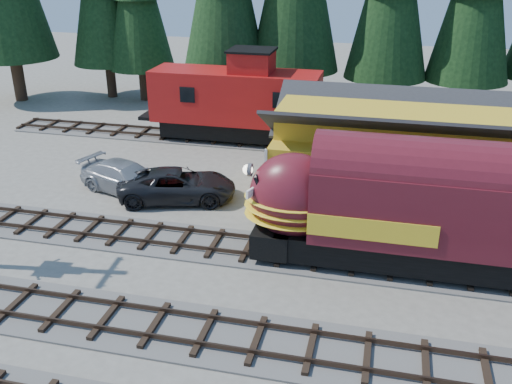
% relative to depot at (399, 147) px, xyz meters
% --- Properties ---
extents(ground, '(120.00, 120.00, 0.00)m').
position_rel_depot_xyz_m(ground, '(0.00, -10.50, -2.96)').
color(ground, '#6B665B').
rests_on(ground, ground).
extents(track_spur, '(32.00, 3.20, 0.33)m').
position_rel_depot_xyz_m(track_spur, '(-10.00, 7.50, -2.90)').
color(track_spur, '#4C4947').
rests_on(track_spur, ground).
extents(depot, '(12.80, 7.00, 5.30)m').
position_rel_depot_xyz_m(depot, '(0.00, 0.00, 0.00)').
color(depot, gold).
rests_on(depot, ground).
extents(locomotive, '(15.52, 3.08, 4.22)m').
position_rel_depot_xyz_m(locomotive, '(1.39, -6.50, -0.49)').
color(locomotive, black).
rests_on(locomotive, ground).
extents(caboose, '(10.85, 3.15, 5.64)m').
position_rel_depot_xyz_m(caboose, '(-10.28, 7.50, -0.19)').
color(caboose, black).
rests_on(caboose, ground).
extents(pickup_truck_a, '(6.44, 4.23, 1.65)m').
position_rel_depot_xyz_m(pickup_truck_a, '(-10.78, -2.28, -2.14)').
color(pickup_truck_a, black).
rests_on(pickup_truck_a, ground).
extents(pickup_truck_b, '(5.91, 3.87, 1.59)m').
position_rel_depot_xyz_m(pickup_truck_b, '(-13.75, -1.95, -2.17)').
color(pickup_truck_b, '#97999E').
rests_on(pickup_truck_b, ground).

